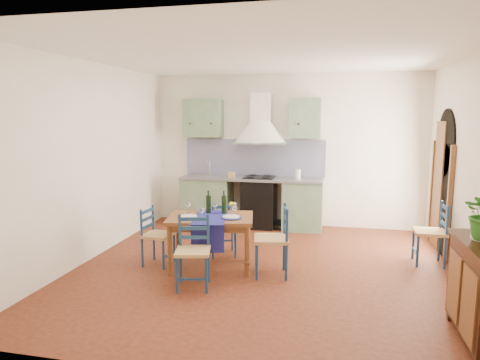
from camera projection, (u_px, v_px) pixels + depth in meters
name	position (u px, v px, depth m)	size (l,w,h in m)	color
floor	(264.00, 269.00, 5.75)	(5.00, 5.00, 0.00)	#4A180F
back_wall	(259.00, 170.00, 7.90)	(5.00, 0.96, 2.80)	white
right_wall	(467.00, 174.00, 5.28)	(0.26, 5.00, 2.80)	white
left_wall	(91.00, 161.00, 6.07)	(0.04, 5.00, 2.80)	white
ceiling	(266.00, 54.00, 5.33)	(5.00, 5.00, 0.01)	white
dining_table	(211.00, 222.00, 5.71)	(1.24, 0.97, 1.03)	brown
chair_near	(193.00, 251.00, 5.10)	(0.48, 0.48, 0.86)	navy
chair_far	(223.00, 228.00, 6.26)	(0.49, 0.49, 0.81)	navy
chair_left	(156.00, 235.00, 5.88)	(0.41, 0.41, 0.80)	navy
chair_right	(274.00, 240.00, 5.47)	(0.50, 0.50, 0.92)	navy
chair_spare	(432.00, 233.00, 5.88)	(0.41, 0.41, 0.87)	navy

